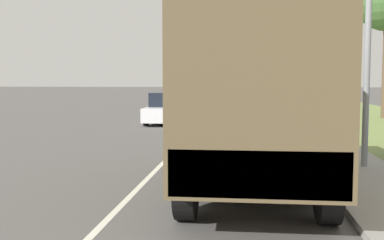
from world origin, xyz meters
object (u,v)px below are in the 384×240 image
(car_second_ahead, at_px, (241,101))
(military_truck, at_px, (254,101))
(car_nearest_ahead, at_px, (169,109))
(car_third_ahead, at_px, (245,96))

(car_second_ahead, bearing_deg, military_truck, -88.89)
(car_nearest_ahead, bearing_deg, car_third_ahead, 80.12)
(military_truck, bearing_deg, car_nearest_ahead, 105.46)
(car_second_ahead, xyz_separation_m, car_third_ahead, (0.25, 11.57, -0.05))
(car_second_ahead, height_order, car_third_ahead, car_second_ahead)
(military_truck, distance_m, car_third_ahead, 33.99)
(car_third_ahead, bearing_deg, car_second_ahead, -91.24)
(car_second_ahead, distance_m, car_third_ahead, 11.57)
(military_truck, height_order, car_third_ahead, military_truck)
(car_nearest_ahead, height_order, car_second_ahead, car_second_ahead)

